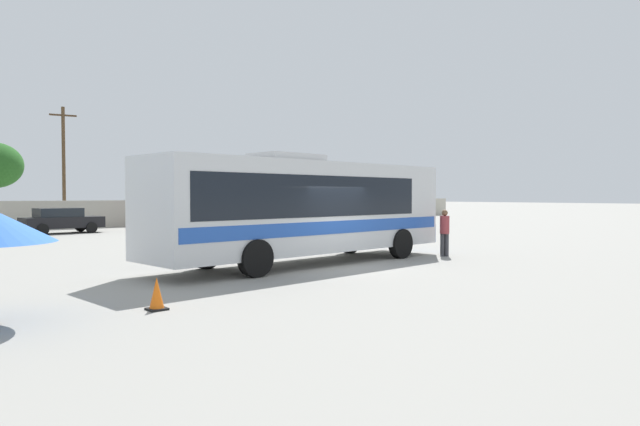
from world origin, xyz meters
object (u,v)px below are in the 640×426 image
object	(u,v)px
utility_pole_near	(64,164)
traffic_cone_on_apron	(157,294)
attendant_by_bus_door	(445,230)
coach_bus_silver_blue	(304,206)
parked_car_rightmost_maroon	(170,217)
parked_car_third_black	(61,220)

from	to	relation	value
utility_pole_near	traffic_cone_on_apron	world-z (taller)	utility_pole_near
utility_pole_near	attendant_by_bus_door	bearing A→B (deg)	-80.72
coach_bus_silver_blue	traffic_cone_on_apron	size ratio (longest dim) A/B	17.69
parked_car_rightmost_maroon	attendant_by_bus_door	bearing A→B (deg)	-90.19
attendant_by_bus_door	utility_pole_near	bearing A→B (deg)	99.28
coach_bus_silver_blue	parked_car_rightmost_maroon	bearing A→B (deg)	75.80
coach_bus_silver_blue	parked_car_third_black	world-z (taller)	coach_bus_silver_blue
parked_car_third_black	parked_car_rightmost_maroon	distance (m)	7.30
attendant_by_bus_door	parked_car_third_black	bearing A→B (deg)	107.95
attendant_by_bus_door	parked_car_rightmost_maroon	distance (m)	23.07
traffic_cone_on_apron	utility_pole_near	bearing A→B (deg)	77.34
coach_bus_silver_blue	parked_car_rightmost_maroon	xyz separation A→B (m)	(5.46, 21.55, -1.12)
attendant_by_bus_door	parked_car_rightmost_maroon	bearing A→B (deg)	89.81
coach_bus_silver_blue	utility_pole_near	size ratio (longest dim) A/B	1.32
attendant_by_bus_door	utility_pole_near	distance (m)	30.36
utility_pole_near	traffic_cone_on_apron	bearing A→B (deg)	-102.66
parked_car_third_black	utility_pole_near	distance (m)	8.79
coach_bus_silver_blue	attendant_by_bus_door	world-z (taller)	coach_bus_silver_blue
parked_car_rightmost_maroon	utility_pole_near	distance (m)	9.10
parked_car_third_black	utility_pole_near	world-z (taller)	utility_pole_near
traffic_cone_on_apron	coach_bus_silver_blue	bearing A→B (deg)	29.78
utility_pole_near	parked_car_third_black	bearing A→B (deg)	-106.72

